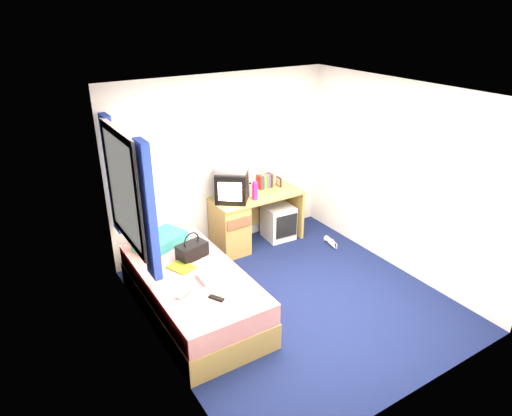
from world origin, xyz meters
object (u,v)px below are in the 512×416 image
vcr (232,169)px  handbag (192,250)px  pillow (161,241)px  pink_water_bottle (255,191)px  bed (193,293)px  water_bottle (185,291)px  desk (240,221)px  white_heels (332,243)px  storage_cube (278,222)px  colour_swatch_fan (222,294)px  aerosol_can (250,190)px  crt_tv (232,186)px  remote_control (216,298)px  picture_frame (279,182)px  magazine (181,267)px  towel (214,273)px

vcr → handbag: 1.34m
pillow → pink_water_bottle: (1.44, 0.18, 0.27)m
bed → water_bottle: bearing=-123.9°
desk → white_heels: desk is taller
storage_cube → vcr: size_ratio=1.24×
pink_water_bottle → white_heels: pink_water_bottle is taller
desk → colour_swatch_fan: (-1.12, -1.58, 0.14)m
storage_cube → pillow: bearing=-168.4°
storage_cube → aerosol_can: 0.75m
water_bottle → white_heels: 2.73m
crt_tv → vcr: 0.24m
white_heels → bed: bearing=-171.1°
bed → pillow: size_ratio=3.40×
colour_swatch_fan → remote_control: bearing=-154.6°
desk → picture_frame: (0.72, 0.10, 0.41)m
bed → water_bottle: (-0.23, -0.34, 0.31)m
crt_tv → pillow: bearing=-127.6°
remote_control → picture_frame: bearing=12.8°
storage_cube → bed: bearing=-147.8°
picture_frame → white_heels: (0.42, -0.77, -0.78)m
bed → desk: size_ratio=1.54×
water_bottle → remote_control: water_bottle is taller
water_bottle → colour_swatch_fan: size_ratio=0.91×
bed → vcr: bearing=43.5°
white_heels → storage_cube: bearing=129.3°
handbag → crt_tv: bearing=25.0°
magazine → towel: bearing=-58.6°
bed → colour_swatch_fan: 0.61m
crt_tv → remote_control: size_ratio=3.48×
remote_control → pillow: bearing=63.9°
desk → colour_swatch_fan: bearing=-125.5°
crt_tv → water_bottle: crt_tv is taller
picture_frame → magazine: bearing=-150.3°
storage_cube → water_bottle: 2.48m
colour_swatch_fan → white_heels: colour_swatch_fan is taller
pillow → pink_water_bottle: 1.48m
towel → remote_control: towel is taller
towel → magazine: bearing=121.4°
desk → vcr: bearing=178.0°
towel → remote_control: 0.40m
vcr → pink_water_bottle: 0.45m
water_bottle → colour_swatch_fan: (0.31, -0.20, -0.03)m
bed → vcr: 1.78m
crt_tv → handbag: 1.26m
desk → storage_cube: 0.65m
handbag → remote_control: 0.88m
pink_water_bottle → aerosol_can: bearing=90.2°
towel → colour_swatch_fan: (-0.08, -0.32, -0.05)m
aerosol_can → remote_control: bearing=-130.6°
white_heels → magazine: bearing=-174.7°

